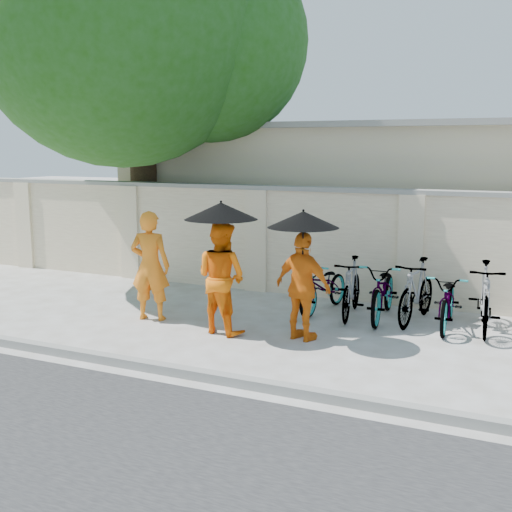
% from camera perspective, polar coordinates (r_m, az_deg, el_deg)
% --- Properties ---
extents(ground, '(80.00, 80.00, 0.00)m').
position_cam_1_polar(ground, '(9.67, -2.20, -7.30)').
color(ground, silver).
extents(kerb, '(40.00, 0.16, 0.12)m').
position_cam_1_polar(kerb, '(8.25, -7.68, -9.98)').
color(kerb, gray).
rests_on(kerb, ground).
extents(compound_wall, '(20.00, 0.30, 2.00)m').
position_cam_1_polar(compound_wall, '(12.01, 9.04, 0.84)').
color(compound_wall, beige).
rests_on(compound_wall, ground).
extents(building_behind, '(14.00, 6.00, 3.20)m').
position_cam_1_polar(building_behind, '(15.43, 16.61, 4.75)').
color(building_behind, '#C1B399').
rests_on(building_behind, ground).
extents(shade_tree, '(6.70, 6.20, 8.20)m').
position_cam_1_polar(shade_tree, '(13.88, -10.69, 18.97)').
color(shade_tree, '#44331E').
rests_on(shade_tree, ground).
extents(monk_left, '(0.74, 0.58, 1.80)m').
position_cam_1_polar(monk_left, '(10.62, -9.39, -0.86)').
color(monk_left, orange).
rests_on(monk_left, ground).
extents(monk_center, '(0.96, 0.82, 1.72)m').
position_cam_1_polar(monk_center, '(9.78, -3.11, -1.91)').
color(monk_center, orange).
rests_on(monk_center, ground).
extents(parasol_center, '(1.10, 1.10, 1.04)m').
position_cam_1_polar(parasol_center, '(9.53, -3.13, 4.02)').
color(parasol_center, black).
rests_on(parasol_center, ground).
extents(monk_right, '(1.02, 0.64, 1.61)m').
position_cam_1_polar(monk_right, '(9.40, 4.20, -2.73)').
color(monk_right, orange).
rests_on(monk_right, ground).
extents(parasol_right, '(1.03, 1.03, 1.01)m').
position_cam_1_polar(parasol_right, '(9.16, 4.22, 3.26)').
color(parasol_right, black).
rests_on(parasol_right, ground).
extents(bike_0, '(0.79, 1.74, 0.88)m').
position_cam_1_polar(bike_0, '(11.14, 6.07, -2.72)').
color(bike_0, '#9491A8').
rests_on(bike_0, ground).
extents(bike_1, '(0.68, 1.70, 1.00)m').
position_cam_1_polar(bike_1, '(10.84, 8.48, -2.80)').
color(bike_1, '#9491A8').
rests_on(bike_1, ground).
extents(bike_2, '(0.79, 1.89, 0.97)m').
position_cam_1_polar(bike_2, '(10.79, 11.29, -3.02)').
color(bike_2, '#9491A8').
rests_on(bike_2, ground).
extents(bike_3, '(0.68, 1.77, 1.04)m').
position_cam_1_polar(bike_3, '(10.70, 14.08, -3.06)').
color(bike_3, '#9491A8').
rests_on(bike_3, ground).
extents(bike_4, '(0.70, 1.74, 0.90)m').
position_cam_1_polar(bike_4, '(10.49, 16.75, -3.81)').
color(bike_4, '#9491A8').
rests_on(bike_4, ground).
extents(bike_5, '(0.72, 1.83, 1.07)m').
position_cam_1_polar(bike_5, '(10.48, 19.68, -3.49)').
color(bike_5, '#9491A8').
rests_on(bike_5, ground).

